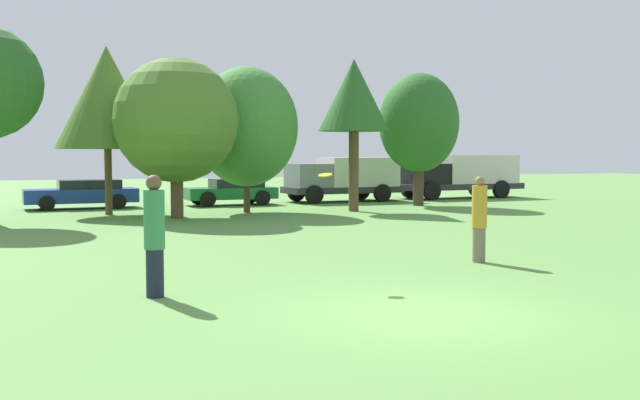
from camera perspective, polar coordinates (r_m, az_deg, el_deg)
The scene contains 13 objects.
ground_plane at distance 10.63m, azimuth 8.12°, elevation -8.74°, with size 120.00×120.00×0.00m, color #5B8E42.
person_thrower at distance 11.81m, azimuth -12.80°, elevation -2.66°, with size 0.33×0.33×1.94m.
person_catcher at distance 15.62m, azimuth 12.34°, elevation -1.44°, with size 0.32×0.32×1.80m.
frisbee at distance 12.95m, azimuth 0.42°, elevation 1.97°, with size 0.26×0.25×0.08m.
tree_2 at distance 28.45m, azimuth -16.30°, elevation 7.67°, with size 3.81×3.81×6.28m.
tree_3 at distance 26.34m, azimuth -11.18°, elevation 6.09°, with size 4.40×4.40×5.66m.
tree_4 at distance 28.52m, azimuth -5.77°, elevation 5.71°, with size 4.01×4.01×5.65m.
tree_5 at distance 29.12m, azimuth 2.67°, elevation 8.07°, with size 2.84×2.84×6.02m.
tree_6 at distance 32.53m, azimuth 7.73°, elevation 5.96°, with size 3.51×3.51×5.83m.
parked_car_blue at distance 32.02m, azimuth -18.03°, elevation 0.51°, with size 4.58×2.10×1.21m.
parked_car_green at distance 32.74m, azimuth -6.92°, elevation 0.71°, with size 4.08×2.00×1.18m.
delivery_truck_grey at distance 35.04m, azimuth 1.89°, elevation 1.82°, with size 5.75×2.62×2.11m.
delivery_truck_black at distance 38.55m, azimuth 10.97°, elevation 2.01°, with size 6.83×2.63×2.23m.
Camera 1 is at (-5.11, -9.04, 2.26)m, focal length 40.98 mm.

